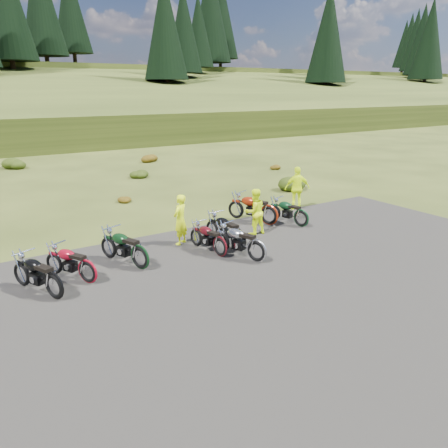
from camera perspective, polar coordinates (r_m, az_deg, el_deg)
ground at (r=13.54m, az=2.16°, el=-5.21°), size 300.00×300.00×0.00m
gravel_pad at (r=12.10m, az=7.60°, el=-8.23°), size 20.00×12.00×0.04m
hill_slope at (r=60.92m, az=-26.12°, el=10.68°), size 300.00×45.97×9.37m
conifer_24 at (r=80.97m, az=-22.85°, el=25.28°), size 7.04×7.04×18.00m
conifer_25 at (r=88.17m, az=-19.47°, el=25.18°), size 6.60×6.60×17.00m
conifer_26 at (r=66.13m, az=-7.72°, el=24.25°), size 6.16×6.16×16.00m
conifer_27 at (r=74.20m, az=-5.31°, el=24.09°), size 5.72×5.72×15.00m
conifer_28 at (r=82.36m, az=-3.37°, el=23.93°), size 5.28×5.28×14.00m
conifer_29 at (r=91.06m, az=-1.81°, el=25.98°), size 7.92×7.92×20.00m
conifer_30 at (r=99.32m, az=-0.48°, el=25.66°), size 7.48×7.48×19.00m
conifer_31 at (r=82.81m, az=13.46°, el=23.08°), size 7.04×7.04×18.00m
conifer_32 at (r=91.32m, az=13.46°, el=22.93°), size 6.60×6.60×17.00m
conifer_33 at (r=99.84m, az=13.45°, el=22.81°), size 6.16×6.16×16.00m
conifer_34 at (r=108.35m, az=13.45°, el=22.71°), size 5.72×5.72×15.00m
conifer_35 at (r=116.86m, az=13.45°, el=22.62°), size 5.28×5.28×14.00m
conifer_36 at (r=125.65m, az=13.53°, el=23.69°), size 7.92×7.92×20.00m
conifer_37 at (r=113.92m, az=25.28°, el=21.03°), size 7.48×7.48×19.00m
conifer_38 at (r=122.29m, az=24.47°, el=21.10°), size 7.04×7.04×18.00m
conifer_39 at (r=130.67m, az=23.75°, el=21.14°), size 6.60×6.60×17.00m
conifer_40 at (r=139.07m, az=23.12°, el=21.19°), size 6.16×6.16×16.00m
conifer_41 at (r=147.42m, az=22.53°, el=20.91°), size 5.72×5.72×15.00m
shrub_3 at (r=32.74m, az=-25.61°, el=7.31°), size 1.56×1.56×0.92m
shrub_4 at (r=21.20m, az=-13.03°, el=3.32°), size 0.77×0.77×0.45m
shrub_5 at (r=27.03m, az=-11.11°, el=6.57°), size 1.03×1.03×0.61m
shrub_6 at (r=32.94m, az=-9.86°, el=8.65°), size 1.30×1.30×0.77m
shrub_7 at (r=23.72m, az=9.01°, el=5.59°), size 1.56×1.56×0.92m
shrub_8 at (r=29.59m, az=6.45°, el=7.53°), size 0.77×0.77×0.45m
motorcycle_0 at (r=12.14m, az=-21.09°, el=-9.23°), size 1.48×2.17×1.08m
motorcycle_1 at (r=12.77m, az=-17.23°, el=-7.47°), size 1.52×2.01×1.02m
motorcycle_2 at (r=13.34m, az=-10.81°, el=-5.89°), size 1.43×2.26×1.12m
motorcycle_3 at (r=13.65m, az=4.24°, el=-5.07°), size 1.34×2.20×1.09m
motorcycle_4 at (r=14.05m, az=-0.50°, el=-4.35°), size 0.90×1.95×0.98m
motorcycle_5 at (r=14.58m, az=1.88°, el=-3.54°), size 0.94×2.18×1.11m
motorcycle_6 at (r=17.34m, az=5.85°, el=-0.19°), size 1.62×2.42×1.20m
motorcycle_7 at (r=17.29m, az=9.99°, el=-0.42°), size 1.12×2.06×1.03m
person_middle at (r=14.97m, az=-5.74°, el=0.47°), size 0.76×0.69×1.74m
person_right_a at (r=16.00m, az=4.01°, el=1.52°), size 0.86×0.69×1.69m
person_right_b at (r=19.55m, az=9.53°, el=4.56°), size 1.21×0.88×1.91m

